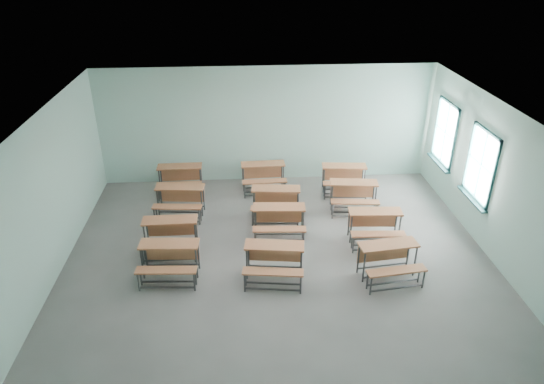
{
  "coord_description": "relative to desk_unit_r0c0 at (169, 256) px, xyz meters",
  "views": [
    {
      "loc": [
        -0.75,
        -8.47,
        6.03
      ],
      "look_at": [
        -0.06,
        1.2,
        1.0
      ],
      "focal_mm": 32.0,
      "sensor_mm": 36.0,
      "label": 1
    }
  ],
  "objects": [
    {
      "name": "room",
      "position": [
        2.3,
        0.47,
        1.11
      ],
      "size": [
        9.04,
        8.04,
        3.24
      ],
      "color": "gray",
      "rests_on": "ground"
    },
    {
      "name": "desk_unit_r2c0",
      "position": [
        -0.03,
        2.5,
        0.0
      ],
      "size": [
        1.25,
        0.9,
        0.73
      ],
      "rotation": [
        0.0,
        0.0,
        -0.1
      ],
      "color": "#A15D3A",
      "rests_on": "ground"
    },
    {
      "name": "desk_unit_r3c2",
      "position": [
        4.21,
        3.44,
        0.0
      ],
      "size": [
        1.24,
        0.89,
        0.73
      ],
      "rotation": [
        0.0,
        0.0,
        -0.09
      ],
      "color": "#A15D3A",
      "rests_on": "ground"
    },
    {
      "name": "desk_unit_r1c1",
      "position": [
        2.29,
        1.33,
        0.0
      ],
      "size": [
        1.22,
        0.86,
        0.73
      ],
      "rotation": [
        0.0,
        0.0,
        -0.07
      ],
      "color": "#A15D3A",
      "rests_on": "ground"
    },
    {
      "name": "desk_unit_r0c2",
      "position": [
        4.34,
        -0.33,
        0.0
      ],
      "size": [
        1.26,
        0.92,
        0.73
      ],
      "rotation": [
        0.0,
        0.0,
        0.12
      ],
      "color": "#A15D3A",
      "rests_on": "ground"
    },
    {
      "name": "desk_unit_r3c0",
      "position": [
        -0.15,
        3.73,
        0.0
      ],
      "size": [
        1.18,
        0.8,
        0.73
      ],
      "rotation": [
        0.0,
        0.0,
        0.01
      ],
      "color": "#A15D3A",
      "rests_on": "ground"
    },
    {
      "name": "desk_unit_r0c0",
      "position": [
        0.0,
        0.0,
        0.0
      ],
      "size": [
        1.22,
        0.86,
        0.73
      ],
      "rotation": [
        0.0,
        0.0,
        -0.06
      ],
      "color": "#A15D3A",
      "rests_on": "ground"
    },
    {
      "name": "desk_unit_r2c2",
      "position": [
        4.25,
        2.44,
        0.0
      ],
      "size": [
        1.25,
        0.91,
        0.73
      ],
      "rotation": [
        0.0,
        0.0,
        -0.11
      ],
      "color": "#A15D3A",
      "rests_on": "ground"
    },
    {
      "name": "desk_unit_r1c2",
      "position": [
        4.4,
        0.97,
        0.0
      ],
      "size": [
        1.22,
        0.86,
        0.73
      ],
      "rotation": [
        0.0,
        0.0,
        -0.07
      ],
      "color": "#A15D3A",
      "rests_on": "ground"
    },
    {
      "name": "desk_unit_r1c0",
      "position": [
        -0.09,
        0.93,
        0.0
      ],
      "size": [
        1.17,
        0.79,
        0.73
      ],
      "rotation": [
        0.0,
        0.0,
        0.0
      ],
      "color": "#A15D3A",
      "rests_on": "ground"
    },
    {
      "name": "desk_unit_r3c1",
      "position": [
        2.07,
        3.73,
        0.0
      ],
      "size": [
        1.2,
        0.83,
        0.73
      ],
      "rotation": [
        0.0,
        0.0,
        0.04
      ],
      "color": "#A15D3A",
      "rests_on": "ground"
    },
    {
      "name": "desk_unit_r0c1",
      "position": [
        2.07,
        -0.2,
        0.0
      ],
      "size": [
        1.27,
        0.94,
        0.73
      ],
      "rotation": [
        0.0,
        0.0,
        -0.13
      ],
      "color": "#A15D3A",
      "rests_on": "ground"
    },
    {
      "name": "desk_unit_r2c1",
      "position": [
        2.29,
        2.24,
        0.0
      ],
      "size": [
        1.25,
        0.91,
        0.73
      ],
      "rotation": [
        0.0,
        0.0,
        -0.11
      ],
      "color": "#A15D3A",
      "rests_on": "ground"
    }
  ]
}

